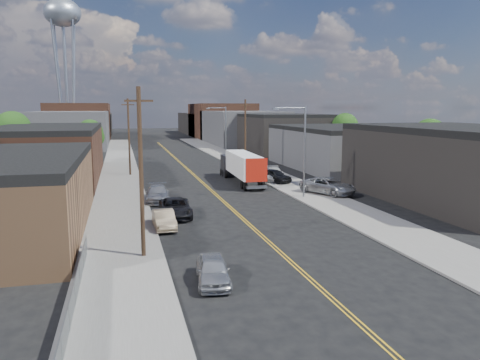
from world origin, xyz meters
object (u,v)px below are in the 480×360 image
car_left_d (157,194)px  car_right_lot_a (328,186)px  car_left_c (175,208)px  car_right_lot_b (274,174)px  car_left_b (164,219)px  car_left_a (213,270)px  water_tower (63,18)px  semi_truck (241,165)px  car_right_lot_c (275,176)px

car_left_d → car_right_lot_a: size_ratio=0.88×
car_left_c → car_right_lot_a: bearing=22.3°
car_left_d → car_right_lot_b: (14.62, 9.09, 0.15)m
car_left_b → car_left_c: car_left_c is taller
car_left_a → car_left_d: car_left_d is taller
water_tower → car_left_d: 89.88m
water_tower → semi_truck: (26.50, -73.74, -28.62)m
car_right_lot_b → car_left_b: bearing=-117.9°
car_left_d → car_right_lot_c: (14.29, 7.69, 0.16)m
water_tower → car_right_lot_a: water_tower is taller
car_left_a → car_left_b: size_ratio=0.98×
car_left_b → car_right_lot_b: 24.36m
car_left_b → car_right_lot_b: bearing=50.6°
car_left_d → car_right_lot_b: size_ratio=1.00×
semi_truck → car_left_d: semi_truck is taller
semi_truck → car_left_a: size_ratio=3.38×
car_left_c → car_left_d: (-0.92, 6.65, 0.01)m
semi_truck → car_left_d: (-10.59, -9.52, -1.27)m
semi_truck → car_left_c: size_ratio=2.53×
car_right_lot_a → car_left_d: bearing=150.7°
car_left_a → semi_truck: bearing=79.6°
car_left_a → car_right_lot_c: 32.26m
car_left_d → car_right_lot_b: 17.21m
semi_truck → car_right_lot_a: 12.31m
car_right_lot_b → car_left_d: bearing=-138.3°
car_right_lot_a → car_right_lot_c: (-2.80, 8.58, -0.06)m
water_tower → car_left_c: bearing=-79.4°
car_right_lot_b → car_right_lot_a: bearing=-66.2°
semi_truck → car_left_a: semi_truck is taller
car_left_a → car_right_lot_a: (16.00, 20.85, 0.28)m
car_left_a → car_right_lot_a: size_ratio=0.68×
car_left_a → car_right_lot_c: car_right_lot_c is taller
semi_truck → car_left_c: bearing=-118.7°
water_tower → car_right_lot_c: size_ratio=8.18×
car_right_lot_b → car_right_lot_c: bearing=-93.4°
car_left_b → car_right_lot_b: car_right_lot_b is taller
car_left_a → car_right_lot_c: size_ratio=0.90×
water_tower → car_left_b: size_ratio=8.87×
car_left_a → car_right_lot_b: (13.53, 30.82, 0.22)m
water_tower → car_left_a: size_ratio=9.09×
car_left_c → car_right_lot_b: 20.86m
car_left_c → car_right_lot_b: size_ratio=1.04×
water_tower → car_right_lot_c: (30.20, -75.57, -29.73)m
water_tower → car_left_d: water_tower is taller
car_right_lot_b → car_left_c: bearing=-121.2°
car_left_d → car_right_lot_a: (17.09, -0.88, 0.21)m
semi_truck → car_left_c: 18.88m
car_left_b → car_right_lot_a: 19.72m
semi_truck → car_left_b: size_ratio=3.30×
car_left_b → car_right_lot_c: car_right_lot_c is taller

